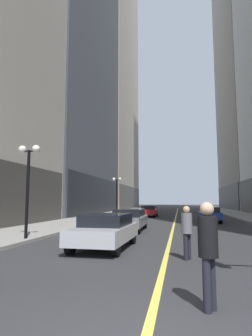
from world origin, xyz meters
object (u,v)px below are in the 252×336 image
object	(u,v)px
car_grey	(129,219)
street_lamp_left_far	(117,188)
pedestrian_in_grey_suit	(187,228)
car_silver	(106,230)
car_blue	(209,214)
street_lamp_left_near	(28,170)
car_red	(149,210)
pedestrian_in_black_coat	(208,246)

from	to	relation	value
car_grey	street_lamp_left_far	bearing A→B (deg)	105.85
pedestrian_in_grey_suit	car_silver	bearing A→B (deg)	153.09
car_blue	street_lamp_left_near	xyz separation A→B (m)	(-9.36, -13.63, 2.54)
car_silver	car_grey	distance (m)	6.61
car_red	street_lamp_left_far	world-z (taller)	street_lamp_left_far
pedestrian_in_grey_suit	pedestrian_in_black_coat	bearing A→B (deg)	-86.40
street_lamp_left_near	car_red	bearing A→B (deg)	81.06
car_grey	street_lamp_left_far	world-z (taller)	street_lamp_left_far
car_silver	car_grey	bearing A→B (deg)	92.11
car_red	street_lamp_left_far	distance (m)	4.78
car_red	street_lamp_left_near	size ratio (longest dim) A/B	1.06
car_grey	car_blue	size ratio (longest dim) A/B	1.08
car_grey	pedestrian_in_black_coat	distance (m)	12.85
car_silver	car_red	bearing A→B (deg)	91.76
car_grey	pedestrian_in_black_coat	world-z (taller)	pedestrian_in_black_coat
car_grey	pedestrian_in_black_coat	bearing A→B (deg)	-73.78
car_grey	pedestrian_in_grey_suit	world-z (taller)	pedestrian_in_grey_suit
car_silver	street_lamp_left_near	bearing A→B (deg)	165.40
car_grey	car_blue	bearing A→B (deg)	55.25
pedestrian_in_grey_suit	street_lamp_left_far	distance (m)	22.68
car_red	pedestrian_in_black_coat	bearing A→B (deg)	-81.78
pedestrian_in_black_coat	street_lamp_left_far	size ratio (longest dim) A/B	0.41
car_blue	pedestrian_in_grey_suit	bearing A→B (deg)	-97.96
car_grey	pedestrian_in_grey_suit	xyz separation A→B (m)	(3.33, -8.17, 0.25)
car_silver	car_blue	distance (m)	15.62
pedestrian_in_grey_suit	street_lamp_left_near	xyz separation A→B (m)	(-7.09, 2.61, 2.28)
car_blue	street_lamp_left_far	bearing A→B (deg)	151.03
pedestrian_in_black_coat	street_lamp_left_near	xyz separation A→B (m)	(-7.35, 6.77, 2.19)
car_grey	street_lamp_left_near	distance (m)	7.18
car_blue	car_red	world-z (taller)	same
street_lamp_left_far	street_lamp_left_near	bearing A→B (deg)	-90.00
pedestrian_in_black_coat	street_lamp_left_near	distance (m)	10.23
pedestrian_in_grey_suit	street_lamp_left_far	bearing A→B (deg)	108.31
car_grey	car_red	distance (m)	15.57
car_red	street_lamp_left_near	distance (m)	21.53
car_silver	pedestrian_in_grey_suit	bearing A→B (deg)	-26.91
pedestrian_in_grey_suit	street_lamp_left_near	size ratio (longest dim) A/B	0.38
street_lamp_left_near	pedestrian_in_grey_suit	bearing A→B (deg)	-20.20
pedestrian_in_black_coat	car_silver	bearing A→B (deg)	120.29
car_red	pedestrian_in_black_coat	size ratio (longest dim) A/B	2.59
car_red	street_lamp_left_far	size ratio (longest dim) A/B	1.06
car_blue	street_lamp_left_near	size ratio (longest dim) A/B	0.98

